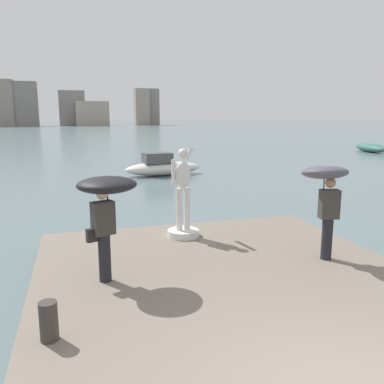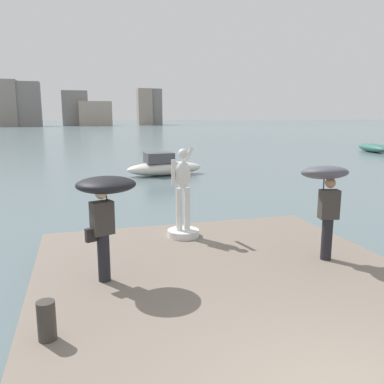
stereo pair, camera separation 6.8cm
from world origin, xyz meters
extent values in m
plane|color=slate|center=(0.00, 40.00, 0.00)|extent=(400.00, 400.00, 0.00)
cube|color=slate|center=(0.00, 2.29, 0.20)|extent=(7.12, 10.58, 0.40)
cylinder|color=silver|center=(-0.17, 6.44, 0.48)|extent=(0.79, 0.79, 0.16)
cylinder|color=silver|center=(-0.27, 6.44, 1.09)|extent=(0.15, 0.15, 1.06)
cylinder|color=silver|center=(-0.07, 6.44, 1.09)|extent=(0.15, 0.15, 1.06)
ellipsoid|color=silver|center=(-0.17, 6.44, 1.95)|extent=(0.38, 0.26, 0.66)
sphere|color=silver|center=(-0.17, 6.44, 2.46)|extent=(0.24, 0.24, 0.24)
cylinder|color=silver|center=(-0.41, 6.44, 2.01)|extent=(0.10, 0.10, 0.62)
cylinder|color=silver|center=(0.05, 6.71, 2.42)|extent=(0.10, 0.59, 0.40)
cylinder|color=black|center=(-2.24, 4.20, 0.84)|extent=(0.22, 0.22, 0.88)
cube|color=#38332D|center=(-2.24, 4.20, 1.58)|extent=(0.44, 0.36, 0.60)
sphere|color=beige|center=(-2.24, 4.20, 2.02)|extent=(0.21, 0.21, 0.21)
cylinder|color=#262626|center=(-2.14, 4.28, 1.86)|extent=(0.02, 0.02, 0.46)
ellipsoid|color=black|center=(-2.14, 4.28, 2.16)|extent=(1.38, 1.38, 0.29)
cube|color=black|center=(-2.45, 4.14, 1.30)|extent=(0.20, 0.16, 0.24)
cylinder|color=black|center=(2.29, 4.05, 0.84)|extent=(0.22, 0.22, 0.88)
cube|color=#38332D|center=(2.29, 4.05, 1.58)|extent=(0.42, 0.31, 0.60)
sphere|color=#A87A5B|center=(2.29, 4.05, 2.02)|extent=(0.21, 0.21, 0.21)
cylinder|color=#262626|center=(2.18, 4.12, 1.90)|extent=(0.02, 0.02, 0.53)
ellipsoid|color=#4C4C56|center=(2.18, 4.12, 2.23)|extent=(1.10, 1.12, 0.40)
cylinder|color=#38332D|center=(-3.11, 2.42, 0.67)|extent=(0.25, 0.25, 0.54)
ellipsoid|color=#336B5B|center=(23.59, 28.10, 0.38)|extent=(2.44, 5.01, 0.77)
ellipsoid|color=silver|center=(2.07, 19.20, 0.39)|extent=(4.49, 1.90, 0.77)
cube|color=#4C4C51|center=(1.74, 19.17, 1.01)|extent=(1.65, 1.25, 0.57)
cube|color=gray|center=(-17.64, 128.15, 6.52)|extent=(9.65, 4.26, 13.05)
cube|color=gray|center=(-2.95, 130.71, 5.38)|extent=(7.81, 4.74, 10.76)
cube|color=#A89989|center=(3.04, 127.26, 3.74)|extent=(9.97, 4.51, 7.48)
cube|color=gray|center=(19.12, 131.32, 5.91)|extent=(4.57, 5.05, 11.81)
cube|color=gray|center=(22.86, 133.77, 5.91)|extent=(4.04, 7.62, 11.82)
camera|label=1|loc=(-2.64, -2.82, 3.38)|focal=37.38mm
camera|label=2|loc=(-2.58, -2.84, 3.38)|focal=37.38mm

